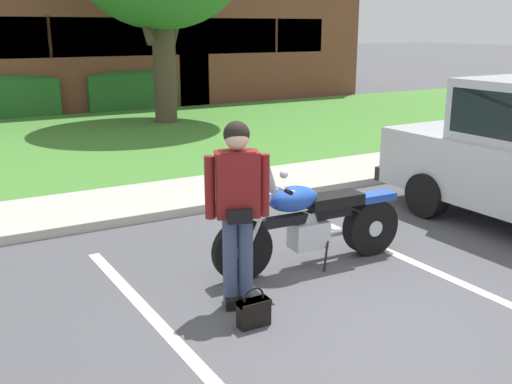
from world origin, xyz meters
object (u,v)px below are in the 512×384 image
at_px(motorcycle, 317,221).
at_px(handbag, 254,310).
at_px(hedge_center_left, 130,89).
at_px(hedge_left, 6,95).
at_px(brick_building, 19,38).
at_px(rider_person, 237,202).

relative_size(motorcycle, handbag, 6.23).
xyz_separation_m(handbag, hedge_center_left, (3.40, 13.75, 0.51)).
xyz_separation_m(hedge_left, hedge_center_left, (3.55, 0.00, -0.00)).
bearing_deg(motorcycle, hedge_center_left, 80.53).
bearing_deg(hedge_left, handbag, -89.35).
xyz_separation_m(motorcycle, brick_building, (-0.12, 18.06, 1.60)).
bearing_deg(motorcycle, handbag, -145.38).
height_order(hedge_left, brick_building, brick_building).
relative_size(motorcycle, rider_person, 1.32).
xyz_separation_m(rider_person, brick_building, (1.05, 18.49, 1.10)).
height_order(rider_person, brick_building, brick_building).
bearing_deg(rider_person, motorcycle, 20.31).
distance_m(motorcycle, handbag, 1.55).
xyz_separation_m(motorcycle, rider_person, (-1.17, -0.43, 0.50)).
bearing_deg(brick_building, motorcycle, -89.61).
height_order(rider_person, handbag, rider_person).
bearing_deg(hedge_left, brick_building, 76.11).
bearing_deg(rider_person, brick_building, 86.75).
height_order(handbag, brick_building, brick_building).
bearing_deg(motorcycle, rider_person, -159.69).
xyz_separation_m(handbag, hedge_left, (-0.16, 13.75, 0.51)).
height_order(handbag, hedge_center_left, hedge_center_left).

